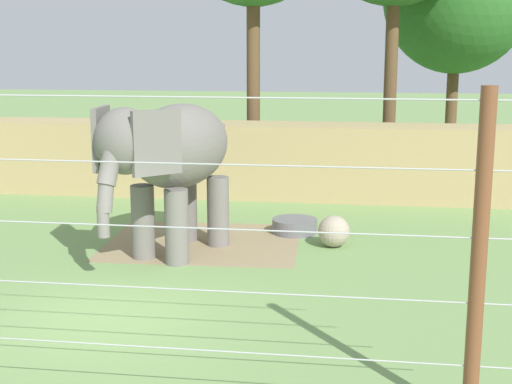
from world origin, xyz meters
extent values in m
plane|color=#759956|center=(0.00, 0.00, 0.00)|extent=(120.00, 120.00, 0.00)
cube|color=#937F5B|center=(0.64, 4.90, 0.00)|extent=(4.58, 3.88, 0.01)
cube|color=tan|center=(0.00, 10.34, 1.10)|extent=(36.00, 1.80, 2.20)
cylinder|color=slate|center=(0.46, 3.17, 0.80)|extent=(0.50, 0.50, 1.59)
cylinder|color=slate|center=(-0.36, 3.48, 0.80)|extent=(0.50, 0.50, 1.59)
cylinder|color=slate|center=(1.04, 4.69, 0.80)|extent=(0.50, 0.50, 1.59)
cylinder|color=slate|center=(0.22, 5.00, 0.80)|extent=(0.50, 0.50, 1.59)
ellipsoid|color=slate|center=(0.34, 4.09, 2.36)|extent=(2.55, 3.33, 1.82)
ellipsoid|color=slate|center=(-0.32, 2.36, 2.68)|extent=(1.57, 1.50, 1.31)
cube|color=slate|center=(0.35, 2.22, 2.68)|extent=(0.82, 0.79, 1.25)
cube|color=slate|center=(-0.92, 2.71, 2.68)|extent=(0.18, 1.03, 1.25)
cylinder|color=slate|center=(-0.50, 1.90, 2.21)|extent=(0.54, 0.65, 0.71)
cylinder|color=slate|center=(-0.55, 1.77, 1.71)|extent=(0.42, 0.48, 0.67)
cylinder|color=slate|center=(-0.58, 1.69, 1.24)|extent=(0.30, 0.30, 0.63)
cylinder|color=slate|center=(0.93, 5.62, 2.25)|extent=(0.23, 0.36, 0.91)
sphere|color=tan|center=(3.67, 4.93, 0.36)|extent=(0.72, 0.72, 0.72)
cylinder|color=brown|center=(5.58, -2.70, 2.03)|extent=(0.19, 0.19, 4.07)
cylinder|color=#B7B7BC|center=(0.00, -2.70, 0.73)|extent=(12.16, 0.02, 0.02)
cylinder|color=#B7B7BC|center=(0.00, -2.70, 1.53)|extent=(12.16, 0.02, 0.02)
cylinder|color=#B7B7BC|center=(0.00, -2.70, 2.32)|extent=(12.16, 0.02, 0.02)
cylinder|color=#B7B7BC|center=(0.00, -2.70, 3.11)|extent=(12.16, 0.02, 0.02)
cylinder|color=#B7B7BC|center=(0.00, -2.70, 3.91)|extent=(12.16, 0.02, 0.02)
cylinder|color=slate|center=(2.68, 6.03, 0.17)|extent=(1.10, 1.10, 0.35)
cylinder|color=#38607A|center=(2.68, 6.03, 0.32)|extent=(1.01, 1.01, 0.02)
cylinder|color=brown|center=(5.19, 14.36, 3.17)|extent=(0.44, 0.44, 6.33)
cylinder|color=brown|center=(0.68, 12.77, 3.11)|extent=(0.44, 0.44, 6.23)
cylinder|color=brown|center=(7.72, 17.97, 1.99)|extent=(0.44, 0.44, 3.97)
camera|label=1|loc=(4.15, -11.06, 4.51)|focal=50.80mm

